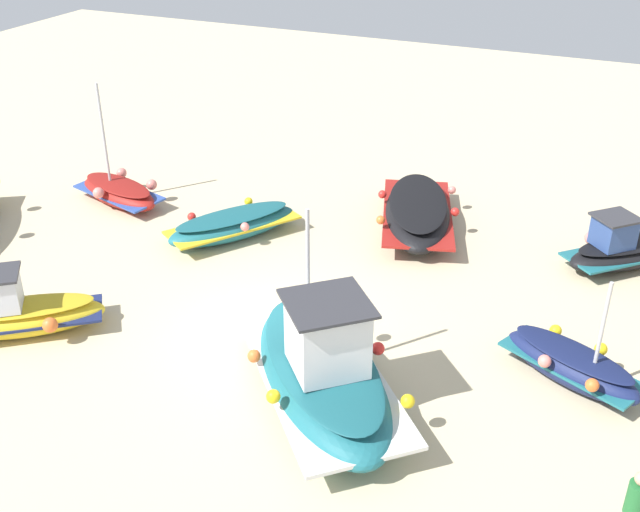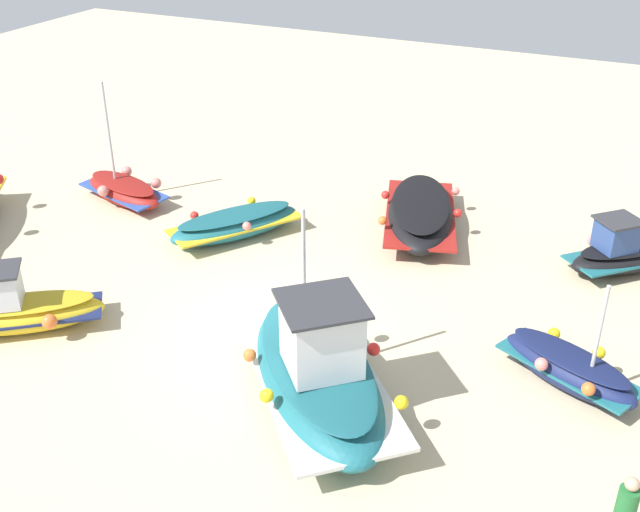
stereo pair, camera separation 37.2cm
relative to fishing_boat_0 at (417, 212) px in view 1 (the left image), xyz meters
name	(u,v)px [view 1 (the left image)]	position (x,y,z in m)	size (l,w,h in m)	color
ground_plane	(271,333)	(1.42, 6.53, -0.50)	(57.37, 57.37, 0.00)	beige
fishing_boat_0	(417,212)	(0.00, 0.00, 0.00)	(3.25, 5.05, 0.98)	black
fishing_boat_1	(119,192)	(8.94, 2.07, -0.11)	(3.41, 2.07, 3.76)	maroon
fishing_boat_3	(571,365)	(-5.08, 5.59, -0.08)	(3.21, 2.20, 2.61)	navy
fishing_boat_4	(21,313)	(6.59, 8.78, 0.01)	(3.53, 3.10, 1.62)	gold
fishing_boat_5	(627,249)	(-5.70, -0.09, -0.01)	(3.49, 3.49, 1.57)	black
fishing_boat_6	(233,225)	(4.58, 2.66, -0.10)	(3.28, 3.97, 0.79)	#1E6670
fishing_boat_8	(323,370)	(-0.64, 8.26, 0.27)	(5.17, 5.41, 3.88)	#1E6670
person_walking	(634,508)	(-6.50, 9.78, 0.49)	(0.32, 0.32, 1.71)	brown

